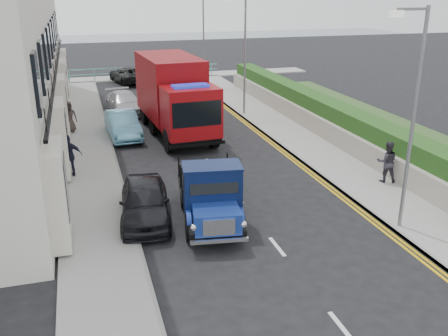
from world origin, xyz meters
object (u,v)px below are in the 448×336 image
(lamp_mid, at_px, (243,49))
(red_lorry, at_px, (174,94))
(lamp_far, at_px, (202,35))
(lamp_near, at_px, (411,110))
(bedford_lorry, at_px, (212,199))
(parked_car_front, at_px, (145,201))

(lamp_mid, bearing_deg, red_lorry, -149.30)
(red_lorry, bearing_deg, lamp_far, 65.95)
(lamp_near, bearing_deg, bedford_lorry, 162.21)
(lamp_far, bearing_deg, lamp_mid, -90.00)
(lamp_mid, height_order, bedford_lorry, lamp_mid)
(lamp_far, xyz_separation_m, parked_car_front, (-7.78, -22.98, -3.31))
(bedford_lorry, xyz_separation_m, red_lorry, (1.01, 11.34, 1.14))
(lamp_near, height_order, lamp_far, same)
(lamp_mid, relative_size, lamp_far, 1.00)
(lamp_far, height_order, red_lorry, lamp_far)
(bedford_lorry, distance_m, parked_car_front, 2.37)
(lamp_near, relative_size, bedford_lorry, 1.45)
(lamp_near, bearing_deg, lamp_mid, 90.00)
(lamp_near, height_order, parked_car_front, lamp_near)
(lamp_near, xyz_separation_m, parked_car_front, (-7.78, 3.02, -3.31))
(lamp_mid, relative_size, parked_car_front, 1.74)
(lamp_near, relative_size, red_lorry, 0.89)
(lamp_near, xyz_separation_m, lamp_mid, (0.00, 16.00, 0.00))
(lamp_near, distance_m, parked_car_front, 8.98)
(bedford_lorry, bearing_deg, lamp_mid, 76.09)
(lamp_mid, distance_m, lamp_far, 10.00)
(lamp_near, relative_size, parked_car_front, 1.74)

